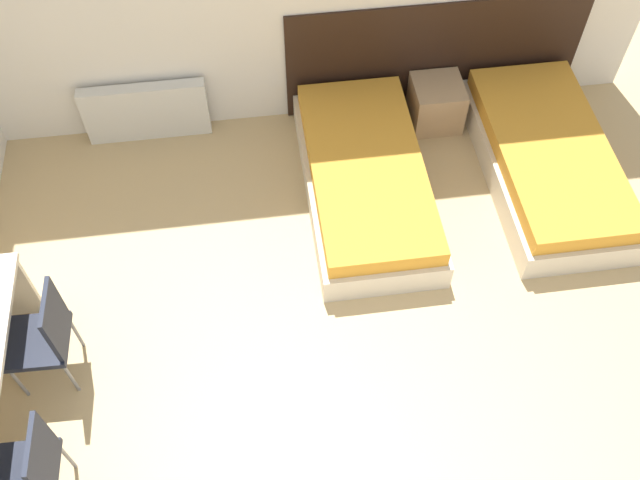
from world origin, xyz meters
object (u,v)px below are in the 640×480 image
at_px(chair_near_laptop, 44,335).
at_px(chair_near_notebook, 30,470).
at_px(bed_near_door, 547,161).
at_px(bed_near_window, 366,179).
at_px(nightstand, 436,103).

xyz_separation_m(chair_near_laptop, chair_near_notebook, (0.00, -0.90, 0.00)).
relative_size(bed_near_door, chair_near_laptop, 2.19).
distance_m(bed_near_window, bed_near_door, 1.55).
xyz_separation_m(bed_near_window, nightstand, (0.77, 0.78, 0.01)).
bearing_deg(bed_near_window, bed_near_door, 0.00).
xyz_separation_m(bed_near_door, chair_near_laptop, (-3.93, -1.29, 0.30)).
relative_size(nightstand, chair_near_laptop, 0.48).
height_order(bed_near_window, bed_near_door, same).
distance_m(bed_near_window, chair_near_laptop, 2.73).
distance_m(bed_near_window, nightstand, 1.10).
height_order(nightstand, chair_near_notebook, chair_near_notebook).
bearing_deg(bed_near_door, bed_near_window, 180.00).
bearing_deg(bed_near_window, nightstand, 45.44).
xyz_separation_m(bed_near_window, bed_near_door, (1.55, 0.00, 0.00)).
relative_size(bed_near_door, chair_near_notebook, 2.19).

